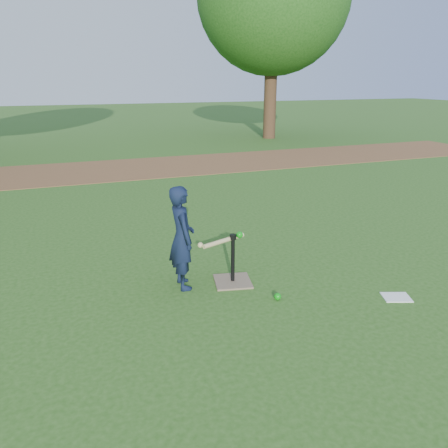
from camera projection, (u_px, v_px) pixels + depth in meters
name	position (u px, v px, depth m)	size (l,w,h in m)	color
ground	(222.00, 285.00, 5.21)	(80.00, 80.00, 0.00)	#285116
dirt_strip	(127.00, 169.00, 11.87)	(24.00, 3.00, 0.01)	brown
child	(182.00, 238.00, 5.00)	(0.45, 0.29, 1.22)	black
wiffle_ball_ground	(278.00, 296.00, 4.86)	(0.08, 0.08, 0.08)	#0D9011
clipboard	(396.00, 297.00, 4.91)	(0.30, 0.23, 0.01)	white
batting_tee	(233.00, 274.00, 5.25)	(0.51, 0.51, 0.61)	#7E6750
swing_action	(225.00, 240.00, 5.05)	(0.62, 0.26, 0.12)	tan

